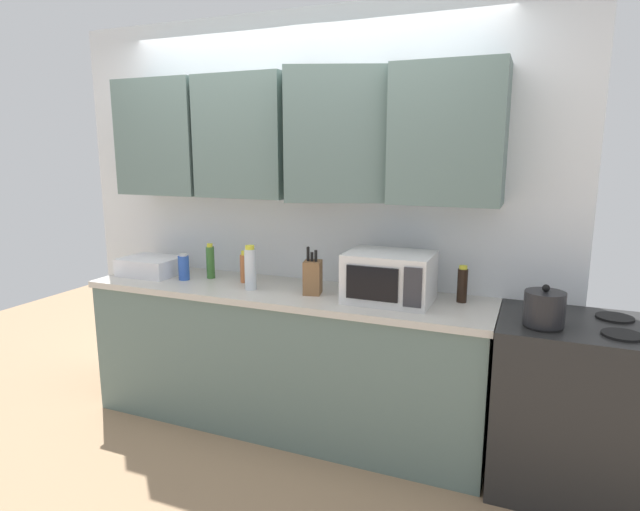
# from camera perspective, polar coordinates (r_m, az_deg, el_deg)

# --- Properties ---
(ground_plane) EXTENTS (8.00, 8.00, 0.00)m
(ground_plane) POSITION_cam_1_polar(r_m,az_deg,el_deg) (3.10, -10.02, -23.14)
(ground_plane) COLOR #937556
(wall_back_with_cabinets) EXTENTS (3.41, 0.52, 2.60)m
(wall_back_with_cabinets) POSITION_cam_1_polar(r_m,az_deg,el_deg) (3.38, -2.42, 8.47)
(wall_back_with_cabinets) COLOR white
(wall_back_with_cabinets) RESTS_ON ground_plane
(counter_run) EXTENTS (2.54, 0.63, 0.90)m
(counter_run) POSITION_cam_1_polar(r_m,az_deg,el_deg) (3.42, -3.89, -10.93)
(counter_run) COLOR slate
(counter_run) RESTS_ON ground_plane
(stove_range) EXTENTS (0.76, 0.64, 0.91)m
(stove_range) POSITION_cam_1_polar(r_m,az_deg,el_deg) (3.10, 25.52, -14.46)
(stove_range) COLOR black
(stove_range) RESTS_ON ground_plane
(kettle) EXTENTS (0.19, 0.19, 0.20)m
(kettle) POSITION_cam_1_polar(r_m,az_deg,el_deg) (2.77, 23.08, -5.25)
(kettle) COLOR black
(kettle) RESTS_ON stove_range
(microwave) EXTENTS (0.48, 0.37, 0.28)m
(microwave) POSITION_cam_1_polar(r_m,az_deg,el_deg) (3.00, 7.52, -2.33)
(microwave) COLOR silver
(microwave) RESTS_ON counter_run
(dish_rack) EXTENTS (0.38, 0.30, 0.12)m
(dish_rack) POSITION_cam_1_polar(r_m,az_deg,el_deg) (3.81, -17.80, -1.10)
(dish_rack) COLOR silver
(dish_rack) RESTS_ON counter_run
(knife_block) EXTENTS (0.12, 0.14, 0.28)m
(knife_block) POSITION_cam_1_polar(r_m,az_deg,el_deg) (3.14, -0.80, -2.32)
(knife_block) COLOR brown
(knife_block) RESTS_ON counter_run
(bottle_spice_jar) EXTENTS (0.06, 0.06, 0.21)m
(bottle_spice_jar) POSITION_cam_1_polar(r_m,az_deg,el_deg) (3.45, -8.16, -1.30)
(bottle_spice_jar) COLOR #BC6638
(bottle_spice_jar) RESTS_ON counter_run
(bottle_soy_dark) EXTENTS (0.06, 0.06, 0.21)m
(bottle_soy_dark) POSITION_cam_1_polar(r_m,az_deg,el_deg) (3.08, 15.13, -3.04)
(bottle_soy_dark) COLOR black
(bottle_soy_dark) RESTS_ON counter_run
(bottle_green_oil) EXTENTS (0.05, 0.05, 0.24)m
(bottle_green_oil) POSITION_cam_1_polar(r_m,az_deg,el_deg) (3.60, -11.76, -0.66)
(bottle_green_oil) COLOR #386B2D
(bottle_green_oil) RESTS_ON counter_run
(bottle_clear_tall) EXTENTS (0.07, 0.07, 0.28)m
(bottle_clear_tall) POSITION_cam_1_polar(r_m,az_deg,el_deg) (3.26, -7.54, -1.37)
(bottle_clear_tall) COLOR silver
(bottle_clear_tall) RESTS_ON counter_run
(bottle_blue_cleaner) EXTENTS (0.07, 0.07, 0.18)m
(bottle_blue_cleaner) POSITION_cam_1_polar(r_m,az_deg,el_deg) (3.60, -14.51, -1.25)
(bottle_blue_cleaner) COLOR #2D56B7
(bottle_blue_cleaner) RESTS_ON counter_run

